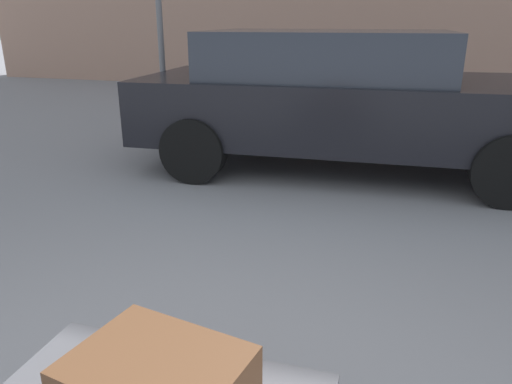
# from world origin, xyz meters

# --- Properties ---
(parked_car) EXTENTS (4.38, 2.09, 1.42)m
(parked_car) POSITION_xyz_m (0.09, 4.10, 0.76)
(parked_car) COLOR black
(parked_car) RESTS_ON ground_plane
(no_parking_sign) EXTENTS (0.49, 0.12, 2.31)m
(no_parking_sign) POSITION_xyz_m (-2.11, 4.37, 1.43)
(no_parking_sign) COLOR slate
(no_parking_sign) RESTS_ON ground_plane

